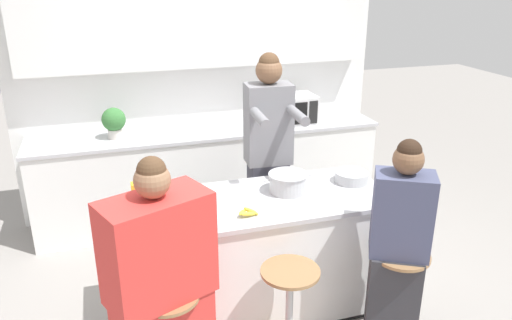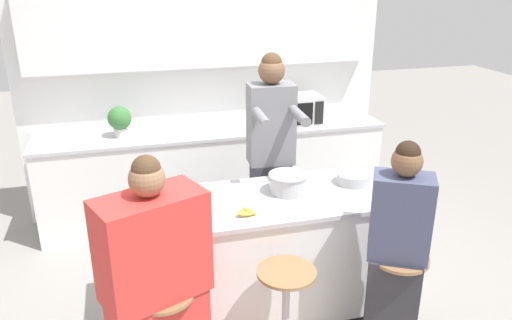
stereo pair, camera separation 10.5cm
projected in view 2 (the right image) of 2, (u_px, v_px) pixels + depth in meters
ground_plane at (259, 309)px, 3.61m from camera, size 16.00×16.00×0.00m
wall_back at (207, 55)px, 4.71m from camera, size 3.50×0.22×2.70m
back_counter at (216, 173)px, 4.84m from camera, size 3.25×0.59×0.90m
kitchen_island at (259, 256)px, 3.45m from camera, size 1.76×0.73×0.88m
bar_stool_center at (285, 320)px, 2.96m from camera, size 0.38×0.38×0.70m
bar_stool_rightmost at (395, 304)px, 3.09m from camera, size 0.38×0.38×0.70m
person_cooking at (271, 165)px, 3.87m from camera, size 0.38×0.58×1.75m
person_wrapped_blanket at (157, 295)px, 2.64m from camera, size 0.61×0.47×1.48m
person_seated_near at (395, 262)px, 3.00m from camera, size 0.41×0.38×1.42m
cooking_pot at (288, 183)px, 3.38m from camera, size 0.35×0.27×0.13m
fruit_bowl at (166, 196)px, 3.26m from camera, size 0.20×0.20×0.07m
mixing_bowl_steel at (353, 178)px, 3.53m from camera, size 0.24×0.24×0.08m
coffee_cup_near at (189, 217)px, 2.97m from camera, size 0.11×0.08×0.09m
banana_bunch at (245, 212)px, 3.07m from camera, size 0.15×0.11×0.05m
juice_carton at (137, 194)px, 3.14m from camera, size 0.07×0.07×0.20m
microwave at (297, 110)px, 4.80m from camera, size 0.46×0.33×0.28m
potted_plant at (120, 120)px, 4.42m from camera, size 0.21×0.21×0.27m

